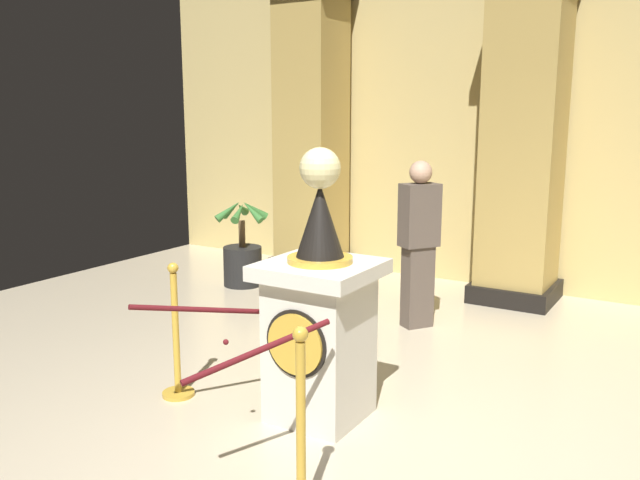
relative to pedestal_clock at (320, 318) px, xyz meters
The scene contains 10 objects.
ground_plane 0.88m from the pedestal_clock, 42.84° to the right, with size 10.63×10.63×0.00m, color beige.
back_wall 4.35m from the pedestal_clock, 84.87° to the left, with size 10.63×0.16×3.79m, color tan.
pedestal_clock is the anchor object (origin of this frame).
stanchion_near 1.17m from the pedestal_clock, 166.58° to the right, with size 0.24×0.24×1.02m.
stanchion_far 1.25m from the pedestal_clock, 63.17° to the right, with size 0.24×0.24×1.06m.
velvet_rope 0.72m from the pedestal_clock, 112.02° to the right, with size 1.26×1.24×0.22m.
column_left 4.45m from the pedestal_clock, 122.75° to the left, with size 0.88×0.88×3.64m.
column_centre_rear 3.81m from the pedestal_clock, 84.11° to the left, with size 0.91×0.91×3.64m.
potted_palm_left 3.69m from the pedestal_clock, 136.20° to the left, with size 0.66×0.61×1.08m.
bystander_guest 2.20m from the pedestal_clock, 95.34° to the left, with size 0.39×0.42×1.64m.
Camera 1 is at (1.85, -3.31, 2.09)m, focal length 36.96 mm.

